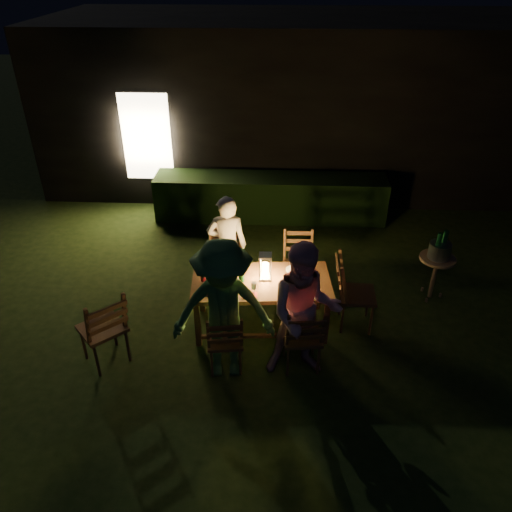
{
  "coord_description": "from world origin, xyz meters",
  "views": [
    {
      "loc": [
        -0.34,
        -4.64,
        4.31
      ],
      "look_at": [
        -0.61,
        0.81,
        0.94
      ],
      "focal_mm": 35.0,
      "sensor_mm": 36.0,
      "label": 1
    }
  ],
  "objects_px": {
    "dining_table": "(261,285)",
    "chair_far_right": "(297,275)",
    "chair_near_left": "(225,350)",
    "person_opp_right": "(304,312)",
    "person_opp_left": "(223,311)",
    "chair_spare": "(105,340)",
    "lantern": "(265,268)",
    "chair_near_right": "(302,347)",
    "bottle_table": "(241,272)",
    "chair_end": "(354,305)",
    "bottle_bucket_b": "(443,246)",
    "side_table": "(437,262)",
    "chair_far_left": "(228,274)",
    "bottle_bucket_a": "(437,249)",
    "ice_bucket": "(440,251)",
    "person_house_side": "(227,246)"
  },
  "relations": [
    {
      "from": "chair_end",
      "to": "lantern",
      "type": "height_order",
      "value": "lantern"
    },
    {
      "from": "chair_end",
      "to": "person_house_side",
      "type": "distance_m",
      "value": 1.92
    },
    {
      "from": "person_opp_left",
      "to": "dining_table",
      "type": "bearing_deg",
      "value": 61.24
    },
    {
      "from": "person_opp_left",
      "to": "chair_spare",
      "type": "bearing_deg",
      "value": 171.98
    },
    {
      "from": "chair_near_left",
      "to": "person_opp_right",
      "type": "relative_size",
      "value": 0.53
    },
    {
      "from": "chair_far_left",
      "to": "chair_end",
      "type": "xyz_separation_m",
      "value": [
        1.73,
        -0.64,
        0.01
      ]
    },
    {
      "from": "side_table",
      "to": "bottle_bucket_b",
      "type": "height_order",
      "value": "bottle_bucket_b"
    },
    {
      "from": "chair_near_right",
      "to": "bottle_table",
      "type": "distance_m",
      "value": 1.19
    },
    {
      "from": "chair_near_right",
      "to": "chair_spare",
      "type": "bearing_deg",
      "value": 173.76
    },
    {
      "from": "chair_far_left",
      "to": "bottle_bucket_a",
      "type": "relative_size",
      "value": 3.25
    },
    {
      "from": "dining_table",
      "to": "person_house_side",
      "type": "height_order",
      "value": "person_house_side"
    },
    {
      "from": "chair_near_right",
      "to": "lantern",
      "type": "height_order",
      "value": "lantern"
    },
    {
      "from": "chair_far_right",
      "to": "person_opp_right",
      "type": "xyz_separation_m",
      "value": [
        0.02,
        -1.59,
        0.57
      ]
    },
    {
      "from": "chair_near_left",
      "to": "chair_near_right",
      "type": "distance_m",
      "value": 0.9
    },
    {
      "from": "side_table",
      "to": "ice_bucket",
      "type": "relative_size",
      "value": 2.23
    },
    {
      "from": "chair_far_right",
      "to": "chair_end",
      "type": "height_order",
      "value": "chair_end"
    },
    {
      "from": "chair_far_right",
      "to": "dining_table",
      "type": "bearing_deg",
      "value": 57.61
    },
    {
      "from": "dining_table",
      "to": "chair_spare",
      "type": "bearing_deg",
      "value": -161.87
    },
    {
      "from": "chair_end",
      "to": "person_opp_left",
      "type": "bearing_deg",
      "value": -57.37
    },
    {
      "from": "chair_near_left",
      "to": "person_opp_left",
      "type": "relative_size",
      "value": 0.51
    },
    {
      "from": "chair_far_right",
      "to": "bottle_table",
      "type": "bearing_deg",
      "value": 47.07
    },
    {
      "from": "dining_table",
      "to": "chair_spare",
      "type": "relative_size",
      "value": 1.67
    },
    {
      "from": "chair_near_left",
      "to": "chair_end",
      "type": "xyz_separation_m",
      "value": [
        1.61,
        0.9,
        0.05
      ]
    },
    {
      "from": "chair_end",
      "to": "bottle_table",
      "type": "height_order",
      "value": "chair_end"
    },
    {
      "from": "person_opp_left",
      "to": "side_table",
      "type": "height_order",
      "value": "person_opp_left"
    },
    {
      "from": "chair_far_right",
      "to": "bottle_bucket_b",
      "type": "distance_m",
      "value": 2.05
    },
    {
      "from": "chair_end",
      "to": "bottle_bucket_a",
      "type": "relative_size",
      "value": 3.33
    },
    {
      "from": "dining_table",
      "to": "bottle_table",
      "type": "relative_size",
      "value": 6.48
    },
    {
      "from": "chair_near_left",
      "to": "person_opp_left",
      "type": "height_order",
      "value": "person_opp_left"
    },
    {
      "from": "chair_near_left",
      "to": "chair_spare",
      "type": "distance_m",
      "value": 1.45
    },
    {
      "from": "chair_spare",
      "to": "chair_near_right",
      "type": "bearing_deg",
      "value": -41.72
    },
    {
      "from": "dining_table",
      "to": "person_opp_left",
      "type": "distance_m",
      "value": 0.96
    },
    {
      "from": "chair_near_left",
      "to": "chair_near_right",
      "type": "bearing_deg",
      "value": -3.62
    },
    {
      "from": "chair_far_right",
      "to": "side_table",
      "type": "relative_size",
      "value": 1.43
    },
    {
      "from": "side_table",
      "to": "lantern",
      "type": "bearing_deg",
      "value": -163.04
    },
    {
      "from": "chair_far_left",
      "to": "side_table",
      "type": "bearing_deg",
      "value": 169.29
    },
    {
      "from": "chair_near_left",
      "to": "side_table",
      "type": "height_order",
      "value": "chair_near_left"
    },
    {
      "from": "chair_end",
      "to": "ice_bucket",
      "type": "height_order",
      "value": "chair_end"
    },
    {
      "from": "chair_near_right",
      "to": "chair_spare",
      "type": "distance_m",
      "value": 2.34
    },
    {
      "from": "chair_near_left",
      "to": "lantern",
      "type": "distance_m",
      "value": 1.14
    },
    {
      "from": "chair_spare",
      "to": "person_opp_left",
      "type": "bearing_deg",
      "value": -45.99
    },
    {
      "from": "chair_near_left",
      "to": "bottle_table",
      "type": "height_order",
      "value": "bottle_table"
    },
    {
      "from": "chair_near_right",
      "to": "person_opp_left",
      "type": "xyz_separation_m",
      "value": [
        -0.89,
        -0.12,
        0.59
      ]
    },
    {
      "from": "chair_near_right",
      "to": "bottle_table",
      "type": "relative_size",
      "value": 3.53
    },
    {
      "from": "chair_end",
      "to": "bottle_bucket_a",
      "type": "bearing_deg",
      "value": 121.44
    },
    {
      "from": "chair_near_left",
      "to": "lantern",
      "type": "height_order",
      "value": "lantern"
    },
    {
      "from": "chair_far_right",
      "to": "lantern",
      "type": "xyz_separation_m",
      "value": [
        -0.45,
        -0.76,
        0.6
      ]
    },
    {
      "from": "chair_far_left",
      "to": "side_table",
      "type": "distance_m",
      "value": 2.94
    },
    {
      "from": "chair_near_left",
      "to": "lantern",
      "type": "bearing_deg",
      "value": 55.13
    },
    {
      "from": "dining_table",
      "to": "chair_far_right",
      "type": "xyz_separation_m",
      "value": [
        0.49,
        0.81,
        -0.37
      ]
    }
  ]
}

